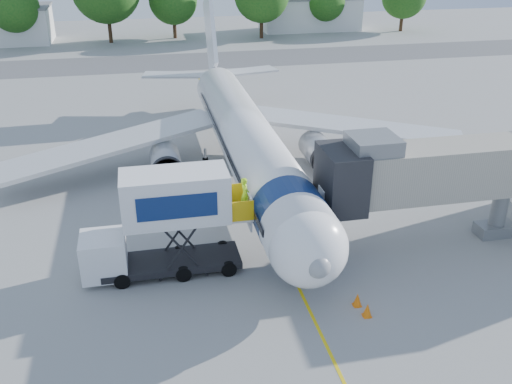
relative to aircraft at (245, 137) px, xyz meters
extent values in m
plane|color=#9A9A98|center=(0.00, -4.12, -2.95)|extent=(160.00, 160.00, 0.00)
cube|color=yellow|center=(0.00, -4.12, -2.94)|extent=(0.15, 70.00, 0.01)
cube|color=#59595B|center=(0.00, 37.88, -2.94)|extent=(120.00, 10.00, 0.01)
cylinder|color=white|center=(0.00, -1.12, 0.05)|extent=(3.70, 28.00, 3.70)
sphere|color=white|center=(0.00, -15.12, 0.05)|extent=(3.70, 3.70, 3.70)
sphere|color=gray|center=(0.00, -16.67, 0.05)|extent=(1.10, 1.10, 1.10)
cone|color=white|center=(0.00, 15.88, 0.05)|extent=(3.70, 6.00, 3.70)
cube|color=white|center=(0.00, 16.88, 4.25)|extent=(0.35, 7.26, 8.29)
cube|color=silver|center=(9.00, 2.38, -0.65)|extent=(16.17, 9.32, 1.42)
cube|color=silver|center=(-9.00, 2.38, -0.65)|extent=(16.17, 9.32, 1.42)
cylinder|color=#999BA0|center=(5.50, 0.38, -1.65)|extent=(2.10, 3.60, 2.10)
cylinder|color=#999BA0|center=(-5.50, 0.38, -1.65)|extent=(2.10, 3.60, 2.10)
cube|color=black|center=(0.00, -15.42, 0.50)|extent=(2.60, 1.39, 0.81)
cylinder|color=navy|center=(0.00, -12.12, 0.05)|extent=(3.73, 2.00, 3.73)
cylinder|color=silver|center=(0.00, -13.62, -2.20)|extent=(0.16, 0.16, 1.50)
cylinder|color=black|center=(0.00, -13.62, -2.63)|extent=(0.25, 0.64, 0.64)
cylinder|color=black|center=(2.60, 1.88, -2.50)|extent=(0.35, 0.90, 0.90)
cylinder|color=black|center=(-2.60, 1.88, -2.50)|extent=(0.35, 0.90, 0.90)
cube|color=#A9A191|center=(9.00, -11.12, 1.45)|extent=(13.60, 2.60, 2.80)
cube|color=black|center=(2.90, -11.12, 1.45)|extent=(2.00, 3.20, 3.20)
cube|color=slate|center=(4.50, -11.12, 3.25)|extent=(2.40, 2.40, 0.80)
cylinder|color=slate|center=(12.50, -11.12, -1.45)|extent=(0.90, 0.90, 3.00)
cube|color=slate|center=(12.50, -11.12, -2.60)|extent=(2.20, 1.20, 0.70)
cylinder|color=black|center=(11.60, -11.12, -2.60)|extent=(0.30, 0.70, 0.70)
cylinder|color=black|center=(13.40, -11.12, -2.60)|extent=(0.30, 0.70, 0.70)
cube|color=black|center=(-6.00, -11.12, -2.40)|extent=(7.00, 2.30, 0.35)
cube|color=white|center=(-9.30, -11.12, -1.60)|extent=(2.20, 2.20, 2.10)
cube|color=black|center=(-9.30, -11.12, -1.15)|extent=(1.90, 2.10, 0.70)
cube|color=white|center=(-5.60, -11.12, 1.30)|extent=(5.20, 2.40, 2.50)
cube|color=navy|center=(-5.60, -12.34, 1.30)|extent=(3.80, 0.04, 1.20)
cube|color=silver|center=(-2.45, -11.12, 0.10)|extent=(1.10, 2.20, 0.10)
cube|color=gold|center=(-2.45, -12.17, 0.65)|extent=(1.10, 0.06, 1.10)
cube|color=gold|center=(-2.45, -10.07, 0.65)|extent=(1.10, 0.06, 1.10)
cylinder|color=black|center=(-3.20, -12.17, -2.55)|extent=(0.80, 0.25, 0.80)
cylinder|color=black|center=(-3.20, -10.07, -2.55)|extent=(0.80, 0.25, 0.80)
cylinder|color=black|center=(-8.50, -12.17, -2.55)|extent=(0.80, 0.25, 0.80)
cylinder|color=black|center=(-8.50, -10.07, -2.55)|extent=(0.80, 0.25, 0.80)
imported|color=#9FE518|center=(-2.13, -11.12, 1.06)|extent=(0.46, 0.68, 1.81)
cone|color=orange|center=(2.29, -15.88, -2.61)|extent=(0.42, 0.42, 0.67)
cube|color=orange|center=(2.29, -15.88, -2.93)|extent=(0.39, 0.39, 0.04)
cone|color=orange|center=(2.45, -16.73, -2.60)|extent=(0.43, 0.43, 0.69)
cube|color=orange|center=(2.45, -16.73, -2.93)|extent=(0.39, 0.39, 0.04)
cube|color=silver|center=(22.00, 57.88, -0.45)|extent=(16.00, 7.00, 5.00)
cylinder|color=#382314|center=(-23.21, 52.73, -1.37)|extent=(0.56, 0.56, 3.16)
sphere|color=#174F15|center=(-23.21, 52.73, 2.50)|extent=(7.02, 7.02, 7.02)
cylinder|color=#382314|center=(-10.34, 52.92, -0.70)|extent=(0.56, 0.56, 4.50)
cylinder|color=#382314|center=(-0.66, 54.65, -1.30)|extent=(0.56, 0.56, 3.30)
sphere|color=#174F15|center=(-0.66, 54.65, 2.73)|extent=(7.33, 7.33, 7.33)
cylinder|color=#382314|center=(12.48, 51.94, -1.06)|extent=(0.56, 0.56, 3.78)
cylinder|color=#382314|center=(23.75, 55.04, -1.56)|extent=(0.56, 0.56, 2.77)
sphere|color=#174F15|center=(23.75, 55.04, 1.82)|extent=(6.16, 6.16, 6.16)
cylinder|color=#382314|center=(36.39, 53.39, -1.33)|extent=(0.56, 0.56, 3.24)
camera|label=1|loc=(-6.86, -36.39, 13.38)|focal=40.00mm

